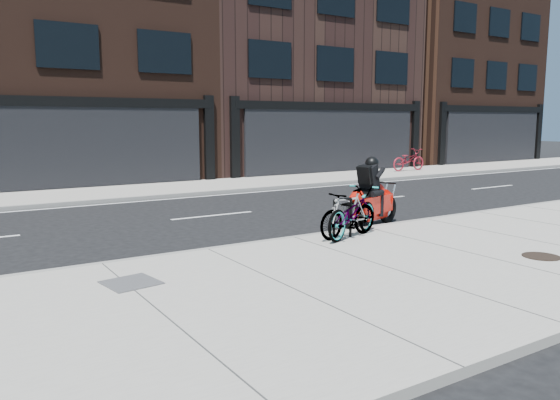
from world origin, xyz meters
TOP-DOWN VIEW (x-y plane):
  - ground at (0.00, 0.00)m, footprint 120.00×120.00m
  - sidewalk_near at (0.00, -5.00)m, footprint 60.00×6.00m
  - sidewalk_far at (0.00, 7.75)m, footprint 60.00×3.50m
  - building_center at (-2.00, 14.50)m, footprint 12.00×10.00m
  - building_mideast at (10.00, 14.50)m, footprint 12.00×10.00m
  - building_east at (22.00, 14.50)m, footprint 10.00×10.00m
  - bike_rack at (0.80, -2.60)m, footprint 0.51×0.07m
  - bicycle_front at (1.06, -2.60)m, footprint 2.10×1.39m
  - bicycle_rear at (0.96, -2.60)m, footprint 1.72×0.71m
  - motorcycle at (2.61, -1.56)m, footprint 2.25×1.01m
  - bicycle_far at (13.37, 7.84)m, footprint 2.05×0.73m
  - manhole_cover at (2.83, -5.78)m, footprint 0.80×0.80m
  - utility_grate at (-3.93, -3.40)m, footprint 0.86×0.86m

SIDE VIEW (x-z plane):
  - ground at x=0.00m, z-range 0.00..0.00m
  - sidewalk_near at x=0.00m, z-range 0.00..0.13m
  - sidewalk_far at x=0.00m, z-range 0.00..0.13m
  - manhole_cover at x=2.83m, z-range 0.13..0.15m
  - utility_grate at x=-3.93m, z-range 0.13..0.15m
  - bike_rack at x=0.80m, z-range 0.20..1.05m
  - bicycle_rear at x=0.96m, z-range 0.13..1.13m
  - bicycle_front at x=1.06m, z-range 0.13..1.17m
  - bicycle_far at x=13.37m, z-range 0.13..1.20m
  - motorcycle at x=2.61m, z-range -0.16..1.57m
  - building_mideast at x=10.00m, z-range 0.00..12.50m
  - building_east at x=22.00m, z-range 0.00..13.00m
  - building_center at x=-2.00m, z-range 0.00..14.50m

